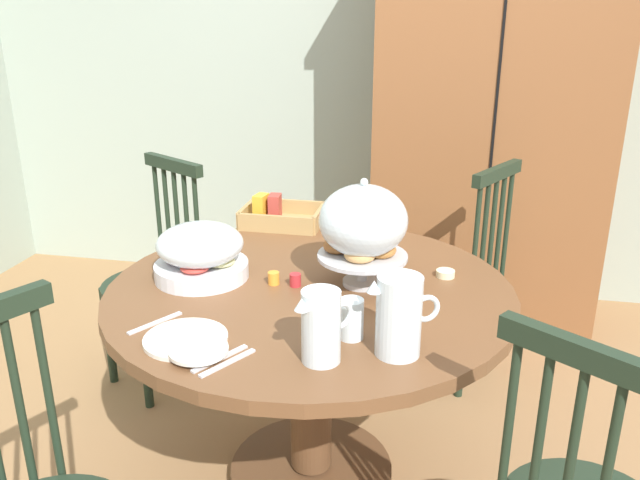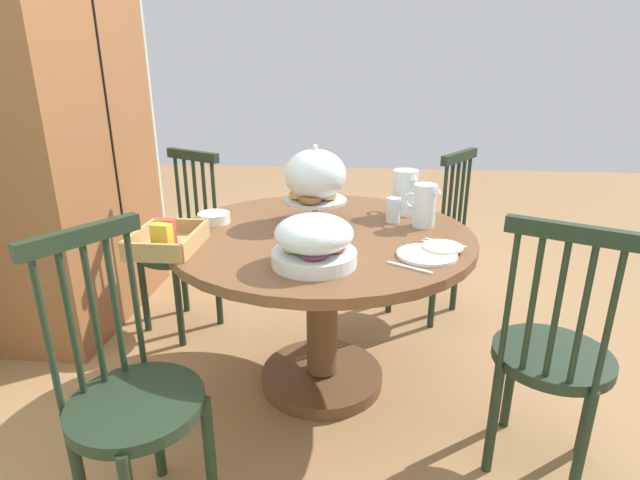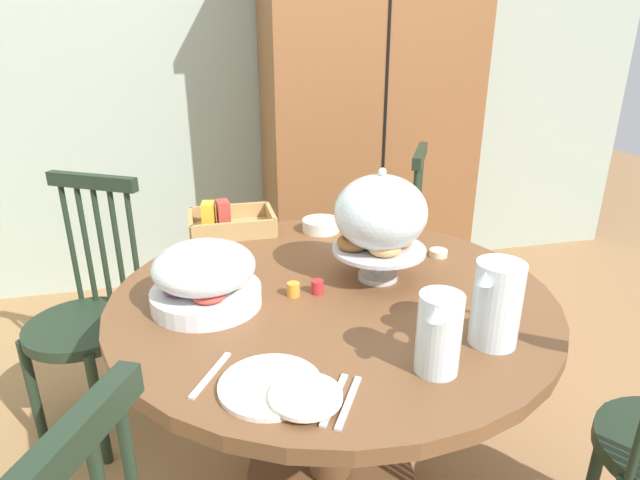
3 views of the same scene
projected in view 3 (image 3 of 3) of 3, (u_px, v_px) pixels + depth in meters
name	position (u px, v px, depth m)	size (l,w,h in m)	color
wall_back	(271.00, 60.00, 2.96)	(4.80, 0.06, 2.60)	#9EAD9E
wooden_armoire	(367.00, 122.00, 2.88)	(1.18, 0.60, 1.96)	brown
dining_table	(332.00, 349.00, 1.60)	(1.27, 1.27, 0.74)	brown
windsor_chair_near_window	(384.00, 258.00, 2.47)	(0.45, 0.45, 0.97)	#1E2D1E
windsor_chair_by_cabinet	(88.00, 323.00, 1.91)	(0.46, 0.46, 0.97)	#1E2D1E
pastry_stand_with_dome	(380.00, 217.00, 1.53)	(0.28, 0.28, 0.34)	silver
fruit_platter_covered	(205.00, 277.00, 1.41)	(0.30, 0.30, 0.18)	silver
orange_juice_pitcher	(439.00, 336.00, 1.13)	(0.13, 0.16, 0.19)	silver
milk_pitcher	(496.00, 307.00, 1.24)	(0.18, 0.11, 0.21)	silver
cereal_basket	(228.00, 223.00, 1.97)	(0.32, 0.24, 0.12)	tan
china_plate_large	(270.00, 385.00, 1.10)	(0.22, 0.22, 0.01)	white
china_plate_small	(306.00, 396.00, 1.05)	(0.15, 0.15, 0.01)	white
cereal_bowl	(321.00, 225.00, 1.98)	(0.14, 0.14, 0.04)	white
drinking_glass	(435.00, 317.00, 1.27)	(0.06, 0.06, 0.11)	silver
butter_dish	(438.00, 253.00, 1.76)	(0.06, 0.06, 0.02)	beige
jam_jar_strawberry	(317.00, 287.00, 1.50)	(0.04, 0.04, 0.04)	#B7282D
jam_jar_apricot	(293.00, 289.00, 1.49)	(0.04, 0.04, 0.04)	orange
table_knife	(334.00, 399.00, 1.07)	(0.17, 0.01, 0.01)	silver
dinner_fork	(349.00, 402.00, 1.06)	(0.17, 0.01, 0.01)	silver
soup_spoon	(211.00, 375.00, 1.14)	(0.17, 0.01, 0.01)	silver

